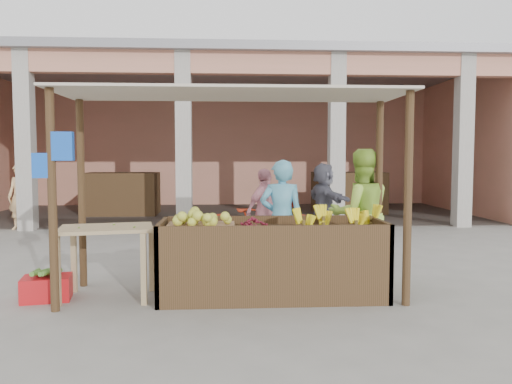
{
  "coord_description": "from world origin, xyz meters",
  "views": [
    {
      "loc": [
        -0.02,
        -5.76,
        1.64
      ],
      "look_at": [
        0.38,
        1.2,
        1.15
      ],
      "focal_mm": 35.0,
      "sensor_mm": 36.0,
      "label": 1
    }
  ],
  "objects": [
    {
      "name": "ground",
      "position": [
        0.0,
        0.0,
        0.0
      ],
      "size": [
        60.0,
        60.0,
        0.0
      ],
      "primitive_type": "plane",
      "color": "slate",
      "rests_on": "ground"
    },
    {
      "name": "market_building",
      "position": [
        0.05,
        8.93,
        2.7
      ],
      "size": [
        14.4,
        6.4,
        4.2
      ],
      "color": "tan",
      "rests_on": "ground"
    },
    {
      "name": "fruit_stall",
      "position": [
        0.5,
        0.0,
        0.4
      ],
      "size": [
        2.6,
        0.95,
        0.8
      ],
      "primitive_type": "cube",
      "color": "#4A311D",
      "rests_on": "ground"
    },
    {
      "name": "stall_awning",
      "position": [
        -0.01,
        0.06,
        1.98
      ],
      "size": [
        4.09,
        1.35,
        2.39
      ],
      "color": "#4A311D",
      "rests_on": "ground"
    },
    {
      "name": "banana_heap",
      "position": [
        1.27,
        0.03,
        0.89
      ],
      "size": [
        1.02,
        0.56,
        0.19
      ],
      "primitive_type": null,
      "color": "yellow",
      "rests_on": "fruit_stall"
    },
    {
      "name": "melon_tray",
      "position": [
        -0.33,
        -0.05,
        0.9
      ],
      "size": [
        0.78,
        0.67,
        0.2
      ],
      "color": "#956C4D",
      "rests_on": "fruit_stall"
    },
    {
      "name": "berry_heap",
      "position": [
        0.27,
        0.03,
        0.86
      ],
      "size": [
        0.41,
        0.33,
        0.13
      ],
      "primitive_type": "ellipsoid",
      "color": "maroon",
      "rests_on": "fruit_stall"
    },
    {
      "name": "side_table",
      "position": [
        -1.41,
        0.02,
        0.7
      ],
      "size": [
        1.14,
        0.87,
        0.84
      ],
      "rotation": [
        0.0,
        0.0,
        0.19
      ],
      "color": "tan",
      "rests_on": "ground"
    },
    {
      "name": "papaya_pile",
      "position": [
        -1.41,
        0.02,
        0.95
      ],
      "size": [
        0.78,
        0.45,
        0.22
      ],
      "primitive_type": null,
      "color": "#4A8A2D",
      "rests_on": "side_table"
    },
    {
      "name": "red_crate",
      "position": [
        -2.09,
        -0.01,
        0.14
      ],
      "size": [
        0.59,
        0.47,
        0.27
      ],
      "primitive_type": "cube",
      "rotation": [
        0.0,
        0.0,
        0.18
      ],
      "color": "red",
      "rests_on": "ground"
    },
    {
      "name": "plantain_bundle",
      "position": [
        -2.09,
        -0.01,
        0.32
      ],
      "size": [
        0.41,
        0.29,
        0.08
      ],
      "primitive_type": null,
      "color": "#4E8430",
      "rests_on": "red_crate"
    },
    {
      "name": "produce_sacks",
      "position": [
        2.63,
        5.4,
        0.33
      ],
      "size": [
        1.08,
        0.81,
        0.65
      ],
      "color": "maroon",
      "rests_on": "ground"
    },
    {
      "name": "vendor_blue",
      "position": [
        0.71,
        0.85,
        0.85
      ],
      "size": [
        0.69,
        0.53,
        1.71
      ],
      "primitive_type": "imported",
      "rotation": [
        0.0,
        0.0,
        3.04
      ],
      "color": "#58AACA",
      "rests_on": "ground"
    },
    {
      "name": "vendor_green",
      "position": [
        1.75,
        0.73,
        0.92
      ],
      "size": [
        0.91,
        0.55,
        1.84
      ],
      "primitive_type": "imported",
      "rotation": [
        0.0,
        0.0,
        3.19
      ],
      "color": "#A7D744",
      "rests_on": "ground"
    },
    {
      "name": "motorcycle",
      "position": [
        0.55,
        2.61,
        0.55
      ],
      "size": [
        0.97,
        2.18,
        1.1
      ],
      "primitive_type": "imported",
      "rotation": [
        0.0,
        0.0,
        1.45
      ],
      "color": "maroon",
      "rests_on": "ground"
    },
    {
      "name": "shopper_b",
      "position": [
        0.63,
        2.61,
        0.77
      ],
      "size": [
        1.0,
        0.96,
        1.55
      ],
      "primitive_type": "imported",
      "rotation": [
        0.0,
        0.0,
        3.86
      ],
      "color": "#D08591",
      "rests_on": "ground"
    },
    {
      "name": "shopper_d",
      "position": [
        1.93,
        4.2,
        0.8
      ],
      "size": [
        1.02,
        1.59,
        1.6
      ],
      "primitive_type": "imported",
      "rotation": [
        0.0,
        0.0,
        1.88
      ],
      "color": "#50505C",
      "rests_on": "ground"
    },
    {
      "name": "shopper_e",
      "position": [
        -4.69,
        5.71,
        0.78
      ],
      "size": [
        0.62,
        0.49,
        1.55
      ],
      "primitive_type": "imported",
      "rotation": [
        0.0,
        0.0,
        -0.1
      ],
      "color": "#E3B67B",
      "rests_on": "ground"
    }
  ]
}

